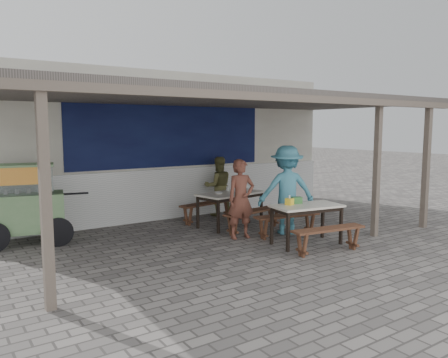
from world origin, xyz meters
name	(u,v)px	position (x,y,z in m)	size (l,w,h in m)	color
ground	(255,243)	(0.00, 0.00, 0.00)	(60.00, 60.00, 0.00)	slate
back_wall	(168,146)	(0.00, 3.58, 1.72)	(9.00, 1.28, 3.50)	beige
warung_roof	(229,100)	(0.02, 0.90, 2.71)	(9.00, 4.21, 2.81)	#59524C
table_left	(230,196)	(0.47, 1.48, 0.67)	(1.60, 1.02, 0.75)	white
bench_left_street	(254,215)	(0.60, 0.80, 0.34)	(1.61, 0.57, 0.45)	brown
bench_left_wall	(209,207)	(0.34, 2.17, 0.34)	(1.61, 0.57, 0.45)	brown
table_right	(307,209)	(0.76, -0.58, 0.67)	(1.38, 0.86, 0.75)	white
bench_right_street	(328,234)	(0.66, -1.22, 0.33)	(1.42, 0.49, 0.45)	brown
bench_right_wall	(287,220)	(0.86, 0.05, 0.33)	(1.42, 0.49, 0.45)	brown
vendor_cart	(25,201)	(-3.59, 2.31, 0.82)	(1.95, 1.02, 1.51)	#719563
patron_street_side	(241,199)	(0.03, 0.49, 0.78)	(0.57, 0.37, 1.57)	brown
patron_wall_side	(218,186)	(0.88, 2.61, 0.73)	(0.71, 0.56, 1.47)	brown
patron_right_table	(287,190)	(1.03, 0.28, 0.91)	(1.17, 0.67, 1.82)	teal
tissue_box	(289,202)	(0.49, -0.40, 0.81)	(0.12, 0.12, 0.12)	yellow
donation_box	(297,200)	(0.71, -0.37, 0.81)	(0.19, 0.13, 0.13)	#367634
condiment_jar	(228,189)	(0.59, 1.76, 0.80)	(0.08, 0.08, 0.09)	silver
condiment_bowl	(219,193)	(0.14, 1.46, 0.77)	(0.18, 0.18, 0.04)	silver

